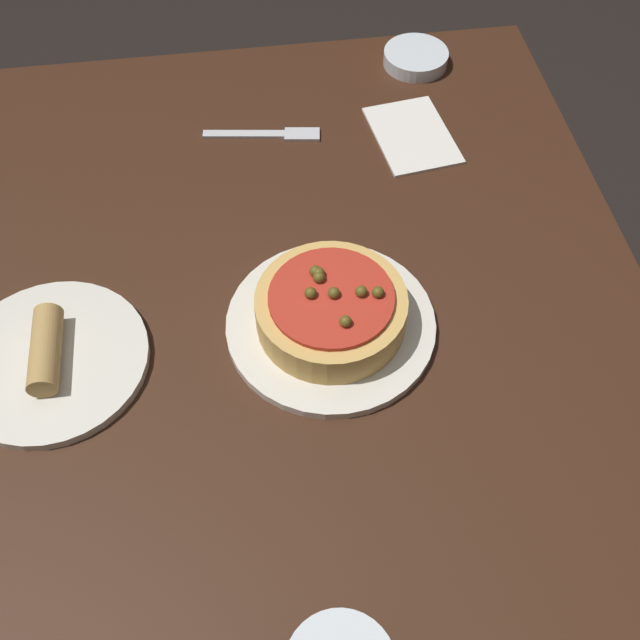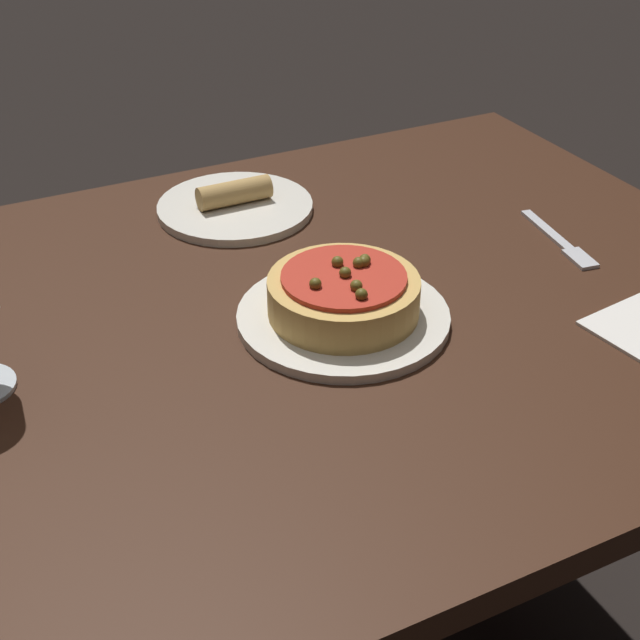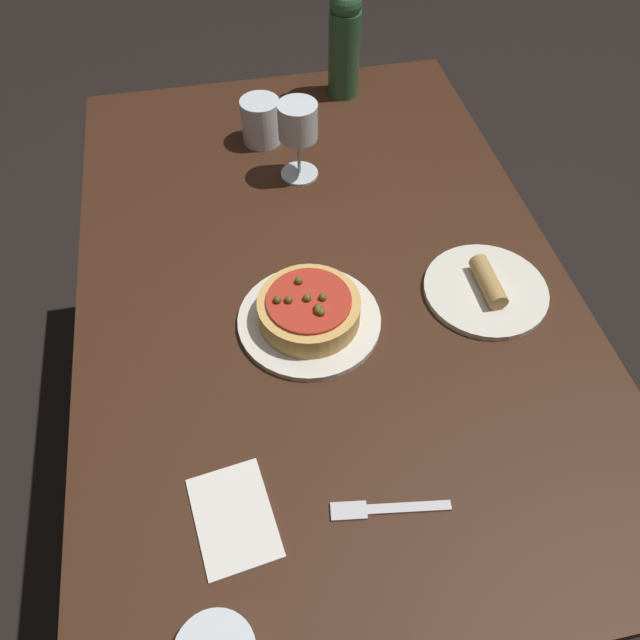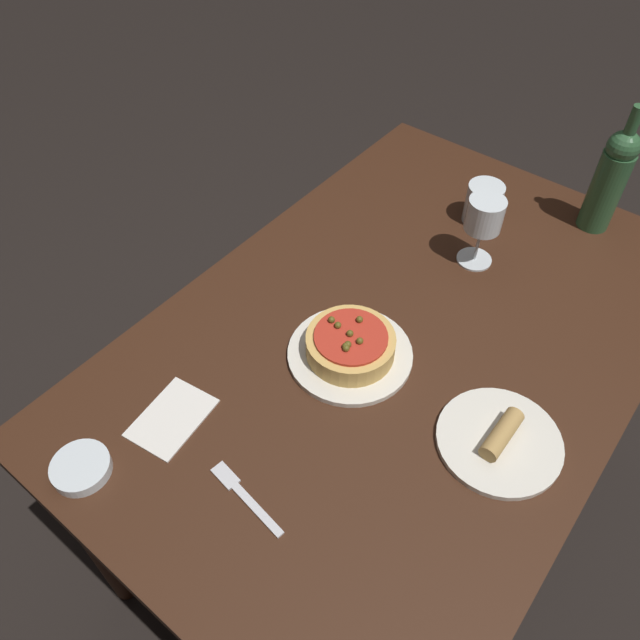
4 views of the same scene
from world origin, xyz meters
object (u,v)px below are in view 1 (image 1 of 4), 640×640
object	(u,v)px
dining_table	(307,455)
side_plate	(51,359)
side_bowl	(416,58)
fork	(270,134)
pizza	(331,309)
dinner_plate	(331,324)

from	to	relation	value
dining_table	side_plate	world-z (taller)	side_plate
side_bowl	fork	bearing A→B (deg)	-60.74
side_plate	pizza	bearing A→B (deg)	90.88
side_bowl	dining_table	bearing A→B (deg)	-22.89
fork	dinner_plate	bearing A→B (deg)	-75.75
dining_table	side_bowl	bearing A→B (deg)	157.11
dinner_plate	fork	xyz separation A→B (m)	(-0.35, -0.04, -0.00)
pizza	side_plate	size ratio (longest dim) A/B	0.79
pizza	fork	bearing A→B (deg)	-173.93
side_plate	dinner_plate	bearing A→B (deg)	90.87
pizza	side_bowl	distance (m)	0.53
dining_table	pizza	distance (m)	0.18
dinner_plate	fork	size ratio (longest dim) A/B	1.45
side_plate	side_bowl	bearing A→B (deg)	132.72
fork	side_plate	distance (m)	0.46
dinner_plate	pizza	world-z (taller)	pizza
dining_table	dinner_plate	world-z (taller)	dinner_plate
dining_table	side_bowl	distance (m)	0.67
dining_table	dinner_plate	bearing A→B (deg)	158.47
dining_table	pizza	bearing A→B (deg)	158.45
dinner_plate	pizza	xyz separation A→B (m)	(-0.00, 0.00, 0.03)
side_bowl	side_plate	size ratio (longest dim) A/B	0.46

